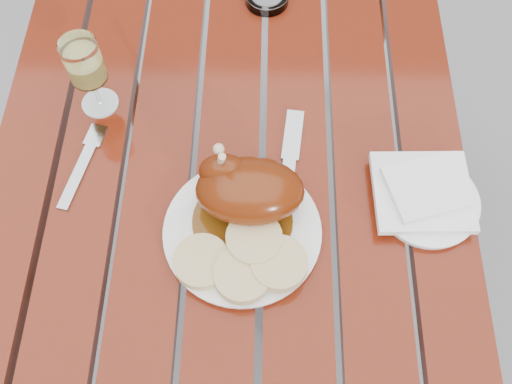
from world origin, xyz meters
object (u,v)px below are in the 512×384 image
at_px(wine_glass, 89,76).
at_px(side_plate, 427,201).
at_px(dinner_plate, 242,232).
at_px(table, 236,231).

distance_m(wine_glass, side_plate, 0.59).
distance_m(dinner_plate, wine_glass, 0.37).
height_order(dinner_plate, side_plate, dinner_plate).
height_order(table, side_plate, side_plate).
bearing_deg(dinner_plate, side_plate, 11.73).
relative_size(dinner_plate, side_plate, 1.48).
distance_m(table, side_plate, 0.51).
relative_size(table, wine_glass, 7.84).
bearing_deg(side_plate, wine_glass, 161.57).
height_order(table, dinner_plate, dinner_plate).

